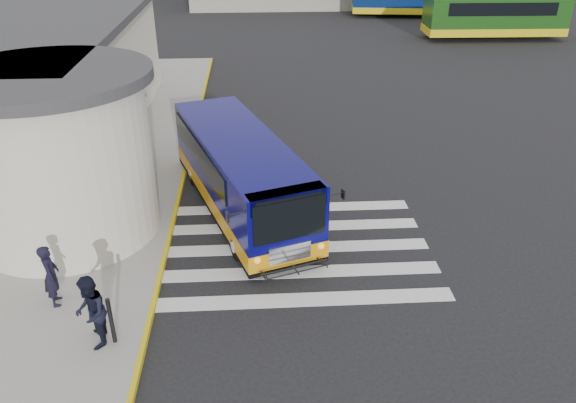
{
  "coord_description": "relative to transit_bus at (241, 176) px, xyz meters",
  "views": [
    {
      "loc": [
        -1.39,
        -14.42,
        8.88
      ],
      "look_at": [
        -0.55,
        -0.5,
        1.37
      ],
      "focal_mm": 35.0,
      "sensor_mm": 36.0,
      "label": 1
    }
  ],
  "objects": [
    {
      "name": "bollard",
      "position": [
        -2.78,
        -6.23,
        -0.44
      ],
      "size": [
        0.1,
        0.1,
        1.18
      ],
      "primitive_type": "cylinder",
      "color": "black",
      "rests_on": "sidewalk"
    },
    {
      "name": "pedestrian_b",
      "position": [
        -3.17,
        -6.27,
        -0.15
      ],
      "size": [
        0.83,
        0.97,
        1.76
      ],
      "primitive_type": "imported",
      "rotation": [
        0.0,
        0.0,
        -1.36
      ],
      "color": "black",
      "rests_on": "sidewalk"
    },
    {
      "name": "curb_strip",
      "position": [
        -2.14,
        2.38,
        -1.1
      ],
      "size": [
        0.12,
        34.0,
        0.16
      ],
      "primitive_type": "cube",
      "color": "gold",
      "rests_on": "ground"
    },
    {
      "name": "crosswalk",
      "position": [
        1.41,
        -2.42,
        -1.18
      ],
      "size": [
        8.0,
        5.35,
        0.01
      ],
      "color": "silver",
      "rests_on": "ground"
    },
    {
      "name": "far_bus_b",
      "position": [
        17.74,
        24.42,
        0.46
      ],
      "size": [
        9.84,
        2.97,
        2.52
      ],
      "rotation": [
        0.0,
        0.0,
        1.55
      ],
      "color": "#174111",
      "rests_on": "ground"
    },
    {
      "name": "station_building",
      "position": [
        -8.93,
        5.29,
        1.38
      ],
      "size": [
        12.7,
        18.7,
        4.8
      ],
      "color": "beige",
      "rests_on": "ground"
    },
    {
      "name": "sidewalk",
      "position": [
        -7.09,
        2.38,
        -1.11
      ],
      "size": [
        10.0,
        34.0,
        0.15
      ],
      "primitive_type": "cube",
      "color": "gray",
      "rests_on": "ground"
    },
    {
      "name": "pedestrian_a",
      "position": [
        -4.49,
        -4.74,
        -0.22
      ],
      "size": [
        0.54,
        0.68,
        1.63
      ],
      "primitive_type": "imported",
      "rotation": [
        0.0,
        0.0,
        1.86
      ],
      "color": "black",
      "rests_on": "sidewalk"
    },
    {
      "name": "ground",
      "position": [
        1.91,
        -1.62,
        -1.18
      ],
      "size": [
        140.0,
        140.0,
        0.0
      ],
      "primitive_type": "plane",
      "color": "black",
      "rests_on": "ground"
    },
    {
      "name": "transit_bus",
      "position": [
        0.0,
        0.0,
        0.0
      ],
      "size": [
        5.19,
        8.98,
        2.47
      ],
      "rotation": [
        0.0,
        0.0,
        0.33
      ],
      "color": "#080756",
      "rests_on": "ground"
    }
  ]
}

